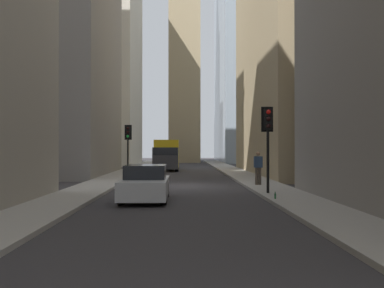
{
  "coord_description": "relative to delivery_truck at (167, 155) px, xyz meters",
  "views": [
    {
      "loc": [
        -24.27,
        -0.07,
        2.1
      ],
      "look_at": [
        13.71,
        -0.91,
        2.44
      ],
      "focal_mm": 41.32,
      "sensor_mm": 36.0,
      "label": 1
    }
  ],
  "objects": [
    {
      "name": "ground_plane",
      "position": [
        -17.03,
        -1.4,
        -1.46
      ],
      "size": [
        135.0,
        135.0,
        0.0
      ],
      "primitive_type": "plane",
      "color": "#302D30"
    },
    {
      "name": "sidewalk_right",
      "position": [
        -17.03,
        3.1,
        -1.39
      ],
      "size": [
        90.0,
        2.2,
        0.14
      ],
      "primitive_type": "cube",
      "color": "gray",
      "rests_on": "ground_plane"
    },
    {
      "name": "sidewalk_left",
      "position": [
        -17.03,
        -5.9,
        -1.39
      ],
      "size": [
        90.0,
        2.2,
        0.14
      ],
      "primitive_type": "cube",
      "color": "gray",
      "rests_on": "ground_plane"
    },
    {
      "name": "building_right_far",
      "position": [
        13.88,
        9.19,
        11.55
      ],
      "size": [
        14.68,
        10.5,
        26.0
      ],
      "color": "beige",
      "rests_on": "ground_plane"
    },
    {
      "name": "building_right_midfar",
      "position": [
        -6.99,
        9.19,
        11.82
      ],
      "size": [
        13.88,
        10.5,
        26.54
      ],
      "color": "gray",
      "rests_on": "ground_plane"
    },
    {
      "name": "church_spire",
      "position": [
        22.7,
        -1.78,
        18.52
      ],
      "size": [
        4.95,
        4.95,
        38.23
      ],
      "color": "#9E8966",
      "rests_on": "ground_plane"
    },
    {
      "name": "delivery_truck",
      "position": [
        0.0,
        0.0,
        0.0
      ],
      "size": [
        6.46,
        2.25,
        2.84
      ],
      "color": "yellow",
      "rests_on": "ground_plane"
    },
    {
      "name": "sedan_silver",
      "position": [
        -23.66,
        -0.0,
        -0.8
      ],
      "size": [
        4.3,
        1.78,
        1.42
      ],
      "color": "#B7BABF",
      "rests_on": "ground_plane"
    },
    {
      "name": "traffic_light_foreground",
      "position": [
        -22.19,
        -5.2,
        1.45
      ],
      "size": [
        0.43,
        0.52,
        3.77
      ],
      "color": "black",
      "rests_on": "sidewalk_left"
    },
    {
      "name": "traffic_light_midblock",
      "position": [
        -8.74,
        2.54,
        1.37
      ],
      "size": [
        0.43,
        0.52,
        3.66
      ],
      "color": "black",
      "rests_on": "sidewalk_right"
    },
    {
      "name": "pedestrian",
      "position": [
        -17.88,
        -5.51,
        -0.35
      ],
      "size": [
        0.26,
        0.44,
        1.77
      ],
      "color": "#473D33",
      "rests_on": "sidewalk_left"
    },
    {
      "name": "discarded_bottle",
      "position": [
        -24.39,
        -5.05,
        -1.21
      ],
      "size": [
        0.07,
        0.07,
        0.27
      ],
      "color": "#236033",
      "rests_on": "sidewalk_left"
    }
  ]
}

